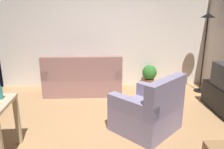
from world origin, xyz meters
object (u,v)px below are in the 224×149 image
(couch, at_px, (83,80))
(torchiere_lamp, at_px, (206,31))
(bottle_tall, at_px, (0,93))
(potted_plant, at_px, (149,75))
(armchair, at_px, (149,111))

(couch, distance_m, torchiere_lamp, 2.98)
(torchiere_lamp, bearing_deg, bottle_tall, -149.19)
(bottle_tall, bearing_deg, potted_plant, 45.39)
(couch, xyz_separation_m, potted_plant, (1.61, 0.31, 0.02))
(couch, xyz_separation_m, armchair, (1.17, -1.74, 0.01))
(bottle_tall, bearing_deg, torchiere_lamp, 30.81)
(torchiere_lamp, bearing_deg, couch, 179.37)
(couch, distance_m, bottle_tall, 2.42)
(potted_plant, bearing_deg, couch, -169.01)
(couch, relative_size, armchair, 1.41)
(armchair, bearing_deg, couch, -99.90)
(potted_plant, bearing_deg, armchair, -102.20)
(couch, relative_size, bottle_tall, 8.48)
(couch, distance_m, potted_plant, 1.64)
(potted_plant, height_order, bottle_tall, bottle_tall)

